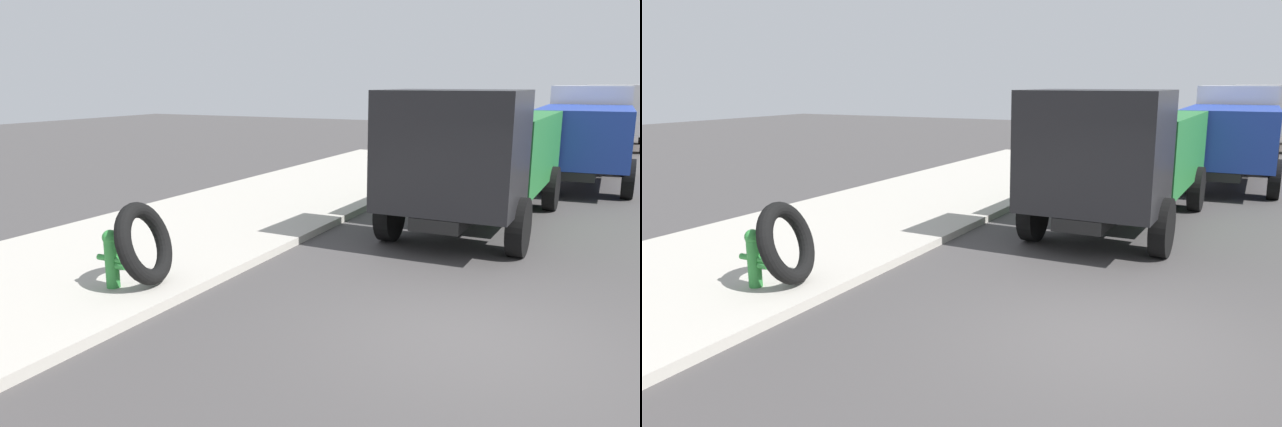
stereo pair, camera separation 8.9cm
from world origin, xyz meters
TOP-DOWN VIEW (x-y plane):
  - ground_plane at (0.00, 0.00)m, footprint 80.00×80.00m
  - sidewalk_curb at (0.00, 6.50)m, footprint 36.00×5.00m
  - fire_hydrant at (-0.93, 5.06)m, footprint 0.23×0.52m
  - loose_tire at (-0.62, 4.70)m, footprint 1.38×0.89m
  - dump_truck_green at (6.10, 1.23)m, footprint 7.04×2.90m
  - dump_truck_blue at (13.60, -0.49)m, footprint 7.03×2.88m
  - dump_truck_orange at (25.52, -1.17)m, footprint 7.00×2.81m

SIDE VIEW (x-z plane):
  - ground_plane at x=0.00m, z-range 0.00..0.00m
  - sidewalk_curb at x=0.00m, z-range 0.00..0.15m
  - fire_hydrant at x=-0.93m, z-range 0.18..1.06m
  - loose_tire at x=-0.62m, z-range 0.15..1.43m
  - dump_truck_green at x=6.10m, z-range 0.11..3.11m
  - dump_truck_blue at x=13.60m, z-range 0.11..3.11m
  - dump_truck_orange at x=25.52m, z-range 0.11..3.11m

